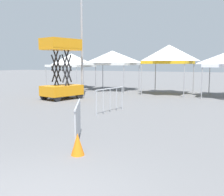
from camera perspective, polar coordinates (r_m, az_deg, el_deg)
The scene contains 8 objects.
canopy_tent_behind_right at distance 24.66m, azimuth -8.40°, elevation 7.70°, with size 3.37×3.37×3.01m.
canopy_tent_far_right at distance 22.39m, azimuth 0.05°, elevation 8.25°, with size 3.77×3.77×3.16m.
canopy_tent_behind_left at distance 19.84m, azimuth 11.66°, elevation 8.80°, with size 3.05×3.05×3.43m.
scissor_lift at distance 16.87m, azimuth -10.33°, elevation 3.52°, with size 1.86×2.55×3.59m.
light_pole_near_lift at distance 17.86m, azimuth -6.28°, elevation 16.00°, with size 0.36×0.36×8.69m.
crowd_barrier_near_person at distance 12.13m, azimuth -0.39°, elevation 0.56°, with size 0.27×2.09×1.08m.
crowd_barrier_mid_lot at distance 7.53m, azimuth -7.10°, elevation -3.52°, with size 1.14×1.82×1.08m.
traffic_cone_near_barrier at distance 6.60m, azimuth -7.11°, elevation -9.43°, with size 0.32×0.32×0.52m, color orange.
Camera 1 is at (2.93, -2.69, 2.13)m, focal length 44.34 mm.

